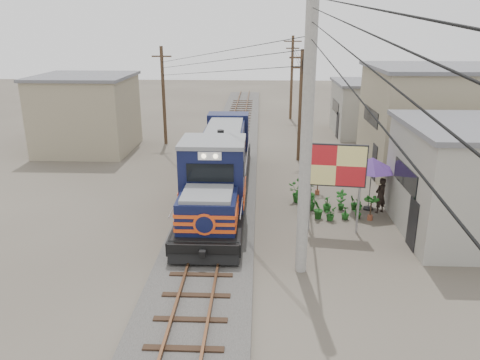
{
  "coord_description": "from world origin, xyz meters",
  "views": [
    {
      "loc": [
        1.97,
        -15.56,
        8.42
      ],
      "look_at": [
        1.16,
        3.08,
        2.2
      ],
      "focal_mm": 35.0,
      "sensor_mm": 36.0,
      "label": 1
    }
  ],
  "objects_px": {
    "locomotive": "(220,167)",
    "billboard": "(336,168)",
    "vendor": "(380,195)",
    "market_umbrella": "(372,164)"
  },
  "relations": [
    {
      "from": "locomotive",
      "to": "billboard",
      "type": "distance_m",
      "value": 6.51
    },
    {
      "from": "market_umbrella",
      "to": "vendor",
      "type": "height_order",
      "value": "market_umbrella"
    },
    {
      "from": "market_umbrella",
      "to": "vendor",
      "type": "bearing_deg",
      "value": -41.53
    },
    {
      "from": "market_umbrella",
      "to": "locomotive",
      "type": "bearing_deg",
      "value": 169.86
    },
    {
      "from": "vendor",
      "to": "market_umbrella",
      "type": "bearing_deg",
      "value": -75.47
    },
    {
      "from": "locomotive",
      "to": "market_umbrella",
      "type": "xyz_separation_m",
      "value": [
        7.2,
        -1.29,
        0.63
      ]
    },
    {
      "from": "locomotive",
      "to": "billboard",
      "type": "bearing_deg",
      "value": -36.91
    },
    {
      "from": "market_umbrella",
      "to": "vendor",
      "type": "distance_m",
      "value": 1.52
    },
    {
      "from": "market_umbrella",
      "to": "vendor",
      "type": "relative_size",
      "value": 1.51
    },
    {
      "from": "market_umbrella",
      "to": "billboard",
      "type": "bearing_deg",
      "value": -129.25
    }
  ]
}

